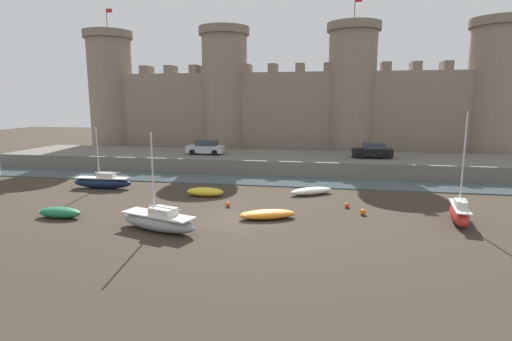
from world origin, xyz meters
The scene contains 16 objects.
ground_plane centered at (0.00, 0.00, 0.00)m, with size 160.00×160.00×0.00m, color #382D23.
water_channel centered at (0.00, 12.36, 0.05)m, with size 80.00×4.50×0.10m, color #47565B.
quay_road centered at (0.00, 19.61, 0.79)m, with size 61.98×10.00×1.58m, color #666059.
castle centered at (0.00, 28.98, 7.48)m, with size 56.67×6.68×20.04m.
rowboat_midflat_left centered at (1.86, 0.39, 0.31)m, with size 3.90×2.51×0.59m.
rowboat_midflat_centre centered at (-11.50, -1.78, 0.37)m, with size 3.03×1.21×0.70m.
rowboat_foreground_right centered at (4.37, 7.73, 0.31)m, with size 3.77×2.93×0.58m.
rowboat_near_channel_right centered at (-3.96, 5.62, 0.37)m, with size 3.02×1.29×0.72m.
sailboat_midflat_right centered at (13.77, 1.69, 0.66)m, with size 1.64×4.41×6.89m.
sailboat_near_channel_left centered at (-13.61, 6.85, 0.58)m, with size 5.30×1.36×5.37m.
sailboat_foreground_left centered at (-4.06, -3.08, 0.59)m, with size 5.52×3.06×5.78m.
mooring_buoy_off_centre centered at (7.06, 4.07, 0.18)m, with size 0.36×0.36×0.36m, color #E04C1E.
mooring_buoy_near_shore centered at (8.02, 2.43, 0.21)m, with size 0.41×0.41×0.41m, color orange.
mooring_buoy_mid_mud centered at (-1.37, 2.81, 0.18)m, with size 0.37×0.37×0.37m, color #E04C1E.
car_quay_centre_west centered at (-7.92, 18.61, 2.36)m, with size 4.13×1.93×1.62m.
car_quay_east centered at (10.21, 18.96, 2.36)m, with size 4.13×1.93×1.62m.
Camera 1 is at (5.56, -24.20, 7.52)m, focal length 28.00 mm.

